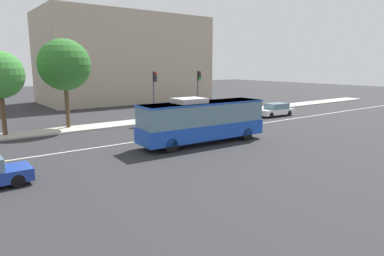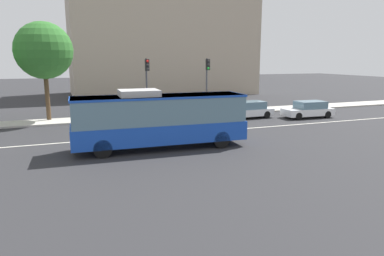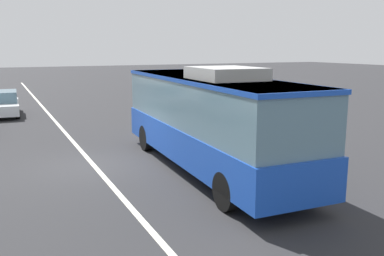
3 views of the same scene
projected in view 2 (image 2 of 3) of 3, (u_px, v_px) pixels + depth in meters
ground_plane at (179, 134)px, 24.61m from camera, size 160.00×160.00×0.00m
sidewalk_kerb at (151, 116)px, 31.75m from camera, size 80.00×2.77×0.14m
lane_centre_line at (179, 134)px, 24.61m from camera, size 76.00×0.16×0.01m
transit_bus at (160, 118)px, 20.40m from camera, size 10.09×2.90×3.46m
sedan_white at (248, 110)px, 31.12m from camera, size 4.52×1.87×1.46m
sedan_white_ahead at (309, 109)px, 31.32m from camera, size 4.57×2.00×1.46m
traffic_light_near_corner at (147, 78)px, 29.71m from camera, size 0.33×0.62×5.20m
traffic_light_mid_block at (207, 77)px, 31.65m from camera, size 0.34×0.62×5.20m
street_tree_kerbside_centre at (44, 51)px, 28.45m from camera, size 4.61×4.61×8.13m
office_block_background at (162, 47)px, 52.04m from camera, size 26.01×13.27×13.60m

